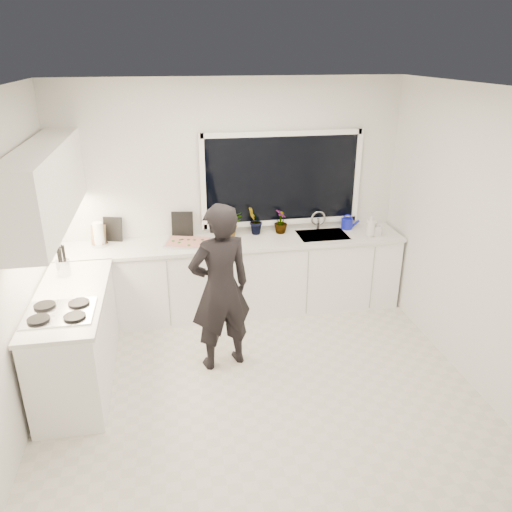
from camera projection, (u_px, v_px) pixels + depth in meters
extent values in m
cube|color=beige|center=(258.00, 383.00, 4.81)|extent=(4.00, 3.50, 0.02)
cube|color=white|center=(231.00, 197.00, 5.88)|extent=(4.00, 0.02, 2.70)
cube|color=white|center=(9.00, 270.00, 3.96)|extent=(0.02, 3.50, 2.70)
cube|color=white|center=(471.00, 238.00, 4.61)|extent=(0.02, 3.50, 2.70)
cube|color=white|center=(258.00, 86.00, 3.76)|extent=(4.00, 3.50, 0.02)
cube|color=black|center=(282.00, 179.00, 5.87)|extent=(1.80, 0.02, 1.00)
cube|color=white|center=(236.00, 278.00, 5.95)|extent=(3.92, 0.58, 0.88)
cube|color=white|center=(76.00, 340.00, 4.68)|extent=(0.58, 1.60, 0.88)
cube|color=silver|center=(236.00, 242.00, 5.77)|extent=(3.94, 0.62, 0.04)
cube|color=silver|center=(69.00, 297.00, 4.50)|extent=(0.62, 1.60, 0.04)
cube|color=white|center=(46.00, 185.00, 4.44)|extent=(0.34, 2.10, 0.70)
cube|color=silver|center=(322.00, 239.00, 5.96)|extent=(0.58, 0.42, 0.14)
cylinder|color=silver|center=(318.00, 221.00, 6.08)|extent=(0.03, 0.03, 0.22)
cube|color=black|center=(59.00, 312.00, 4.17)|extent=(0.56, 0.48, 0.03)
imported|color=black|center=(220.00, 288.00, 4.78)|extent=(0.70, 0.56, 1.70)
cube|color=silver|center=(188.00, 243.00, 5.65)|extent=(0.57, 0.48, 0.03)
cube|color=red|center=(188.00, 242.00, 5.64)|extent=(0.52, 0.43, 0.01)
cylinder|color=#1319B2|center=(347.00, 224.00, 6.12)|extent=(0.19, 0.19, 0.13)
cylinder|color=white|center=(99.00, 235.00, 5.56)|extent=(0.12, 0.12, 0.26)
cube|color=#8B5D41|center=(99.00, 235.00, 5.60)|extent=(0.15, 0.13, 0.22)
cylinder|color=#AAAAAE|center=(63.00, 267.00, 4.86)|extent=(0.15, 0.15, 0.16)
cube|color=black|center=(113.00, 229.00, 5.71)|extent=(0.22, 0.09, 0.28)
cube|color=black|center=(182.00, 224.00, 5.83)|extent=(0.25, 0.06, 0.30)
imported|color=#26662D|center=(230.00, 224.00, 5.85)|extent=(0.32, 0.29, 0.31)
imported|color=#26662D|center=(255.00, 221.00, 5.89)|extent=(0.24, 0.23, 0.33)
imported|color=#26662D|center=(281.00, 222.00, 5.95)|extent=(0.20, 0.20, 0.28)
imported|color=#D8BF66|center=(371.00, 225.00, 5.84)|extent=(0.11, 0.11, 0.28)
imported|color=#D8BF66|center=(377.00, 229.00, 5.87)|extent=(0.08, 0.09, 0.18)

